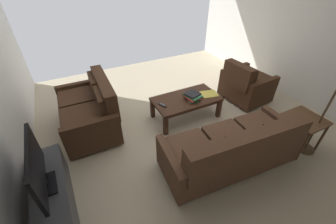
{
  "coord_description": "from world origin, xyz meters",
  "views": [
    {
      "loc": [
        1.65,
        2.63,
        2.46
      ],
      "look_at": [
        0.51,
        0.38,
        0.6
      ],
      "focal_mm": 22.34,
      "sensor_mm": 36.0,
      "label": 1
    }
  ],
  "objects_px": {
    "loveseat_near": "(91,110)",
    "tv_remote": "(162,105)",
    "end_table": "(303,123)",
    "book_stack": "(192,96)",
    "tv_stand": "(53,197)",
    "sofa_main": "(233,149)",
    "armchair_side": "(245,84)",
    "coffee_table": "(186,101)",
    "loose_magazine": "(209,94)",
    "flat_tv": "(37,168)"
  },
  "relations": [
    {
      "from": "sofa_main",
      "to": "coffee_table",
      "type": "distance_m",
      "value": 1.32
    },
    {
      "from": "end_table",
      "to": "tv_stand",
      "type": "xyz_separation_m",
      "value": [
        3.48,
        -0.57,
        -0.24
      ]
    },
    {
      "from": "coffee_table",
      "to": "loveseat_near",
      "type": "bearing_deg",
      "value": -16.26
    },
    {
      "from": "end_table",
      "to": "armchair_side",
      "type": "relative_size",
      "value": 0.61
    },
    {
      "from": "loveseat_near",
      "to": "loose_magazine",
      "type": "xyz_separation_m",
      "value": [
        -2.07,
        0.54,
        0.04
      ]
    },
    {
      "from": "coffee_table",
      "to": "flat_tv",
      "type": "height_order",
      "value": "flat_tv"
    },
    {
      "from": "tv_stand",
      "to": "loose_magazine",
      "type": "distance_m",
      "value": 2.89
    },
    {
      "from": "tv_stand",
      "to": "flat_tv",
      "type": "xyz_separation_m",
      "value": [
        -0.0,
        0.0,
        0.52
      ]
    },
    {
      "from": "loveseat_near",
      "to": "tv_stand",
      "type": "distance_m",
      "value": 1.53
    },
    {
      "from": "sofa_main",
      "to": "book_stack",
      "type": "distance_m",
      "value": 1.25
    },
    {
      "from": "coffee_table",
      "to": "flat_tv",
      "type": "relative_size",
      "value": 1.38
    },
    {
      "from": "loose_magazine",
      "to": "sofa_main",
      "type": "bearing_deg",
      "value": -9.88
    },
    {
      "from": "coffee_table",
      "to": "armchair_side",
      "type": "xyz_separation_m",
      "value": [
        -1.4,
        0.03,
        0.01
      ]
    },
    {
      "from": "tv_stand",
      "to": "book_stack",
      "type": "relative_size",
      "value": 3.74
    },
    {
      "from": "sofa_main",
      "to": "tv_remote",
      "type": "relative_size",
      "value": 11.87
    },
    {
      "from": "book_stack",
      "to": "tv_remote",
      "type": "distance_m",
      "value": 0.57
    },
    {
      "from": "tv_remote",
      "to": "loose_magazine",
      "type": "relative_size",
      "value": 0.55
    },
    {
      "from": "loveseat_near",
      "to": "end_table",
      "type": "relative_size",
      "value": 2.53
    },
    {
      "from": "armchair_side",
      "to": "flat_tv",
      "type": "bearing_deg",
      "value": 13.03
    },
    {
      "from": "book_stack",
      "to": "loose_magazine",
      "type": "relative_size",
      "value": 1.15
    },
    {
      "from": "sofa_main",
      "to": "tv_stand",
      "type": "relative_size",
      "value": 1.52
    },
    {
      "from": "tv_remote",
      "to": "loose_magazine",
      "type": "bearing_deg",
      "value": 176.79
    },
    {
      "from": "flat_tv",
      "to": "tv_remote",
      "type": "bearing_deg",
      "value": -154.49
    },
    {
      "from": "loose_magazine",
      "to": "loveseat_near",
      "type": "bearing_deg",
      "value": -92.63
    },
    {
      "from": "tv_stand",
      "to": "tv_remote",
      "type": "xyz_separation_m",
      "value": [
        -1.82,
        -0.87,
        0.2
      ]
    },
    {
      "from": "tv_remote",
      "to": "loose_magazine",
      "type": "distance_m",
      "value": 0.94
    },
    {
      "from": "end_table",
      "to": "tv_remote",
      "type": "relative_size",
      "value": 3.35
    },
    {
      "from": "flat_tv",
      "to": "book_stack",
      "type": "relative_size",
      "value": 2.53
    },
    {
      "from": "tv_stand",
      "to": "loveseat_near",
      "type": "bearing_deg",
      "value": -117.14
    },
    {
      "from": "flat_tv",
      "to": "book_stack",
      "type": "height_order",
      "value": "flat_tv"
    },
    {
      "from": "loveseat_near",
      "to": "armchair_side",
      "type": "height_order",
      "value": "loveseat_near"
    },
    {
      "from": "loveseat_near",
      "to": "tv_remote",
      "type": "xyz_separation_m",
      "value": [
        -1.13,
        0.49,
        0.05
      ]
    },
    {
      "from": "loveseat_near",
      "to": "tv_remote",
      "type": "height_order",
      "value": "loveseat_near"
    },
    {
      "from": "sofa_main",
      "to": "loose_magazine",
      "type": "xyz_separation_m",
      "value": [
        -0.5,
        -1.25,
        0.06
      ]
    },
    {
      "from": "sofa_main",
      "to": "end_table",
      "type": "distance_m",
      "value": 1.23
    },
    {
      "from": "end_table",
      "to": "flat_tv",
      "type": "xyz_separation_m",
      "value": [
        3.48,
        -0.57,
        0.29
      ]
    },
    {
      "from": "armchair_side",
      "to": "tv_remote",
      "type": "xyz_separation_m",
      "value": [
        1.89,
        -0.01,
        0.06
      ]
    },
    {
      "from": "flat_tv",
      "to": "armchair_side",
      "type": "xyz_separation_m",
      "value": [
        -3.71,
        -0.86,
        -0.38
      ]
    },
    {
      "from": "loveseat_near",
      "to": "book_stack",
      "type": "height_order",
      "value": "loveseat_near"
    },
    {
      "from": "end_table",
      "to": "loose_magazine",
      "type": "distance_m",
      "value": 1.56
    },
    {
      "from": "coffee_table",
      "to": "tv_remote",
      "type": "xyz_separation_m",
      "value": [
        0.49,
        0.02,
        0.07
      ]
    },
    {
      "from": "end_table",
      "to": "loose_magazine",
      "type": "height_order",
      "value": "end_table"
    },
    {
      "from": "sofa_main",
      "to": "flat_tv",
      "type": "distance_m",
      "value": 2.33
    },
    {
      "from": "coffee_table",
      "to": "loose_magazine",
      "type": "relative_size",
      "value": 4.03
    },
    {
      "from": "loveseat_near",
      "to": "armchair_side",
      "type": "bearing_deg",
      "value": 170.61
    },
    {
      "from": "end_table",
      "to": "book_stack",
      "type": "distance_m",
      "value": 1.76
    },
    {
      "from": "end_table",
      "to": "book_stack",
      "type": "bearing_deg",
      "value": -51.56
    },
    {
      "from": "sofa_main",
      "to": "loose_magazine",
      "type": "distance_m",
      "value": 1.34
    },
    {
      "from": "tv_remote",
      "to": "book_stack",
      "type": "bearing_deg",
      "value": 174.22
    },
    {
      "from": "tv_stand",
      "to": "armchair_side",
      "type": "bearing_deg",
      "value": -167.0
    }
  ]
}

